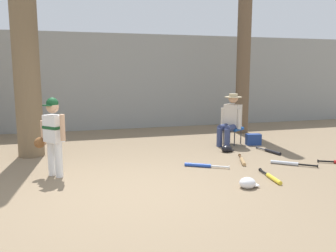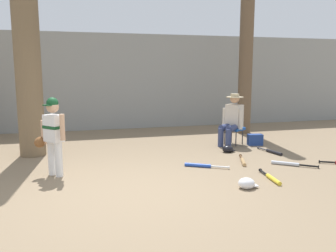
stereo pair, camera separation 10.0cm
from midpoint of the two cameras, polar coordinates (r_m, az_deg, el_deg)
ground_plane at (r=5.10m, az=-5.42°, el=-10.77°), size 60.00×60.00×0.00m
concrete_back_wall at (r=10.51m, az=-10.86°, el=7.12°), size 18.00×0.36×2.80m
tree_near_player at (r=7.55m, az=-21.83°, el=12.25°), size 0.70×0.70×5.13m
tree_behind_spectator at (r=9.93m, az=13.04°, el=13.42°), size 0.51×0.51×5.54m
young_ballplayer at (r=5.96m, az=-17.93°, el=-0.87°), size 0.55×0.47×1.31m
folding_stool at (r=8.33m, az=11.10°, el=-0.53°), size 0.55×0.55×0.41m
seated_spectator at (r=8.20m, az=10.81°, el=1.28°), size 0.65×0.59×1.20m
handbag_beside_stool at (r=8.40m, az=14.43°, el=-2.19°), size 0.37×0.24×0.26m
bat_wood_tan at (r=6.77m, az=12.62°, el=-5.65°), size 0.32×0.70×0.07m
bat_yellow_trainer at (r=5.85m, az=17.15°, el=-8.19°), size 0.16×0.76×0.07m
bat_blue_youth at (r=6.35m, az=5.94°, el=-6.47°), size 0.73×0.46×0.07m
bat_aluminum_silver at (r=6.82m, az=19.62°, el=-5.87°), size 0.68×0.56×0.07m
bat_black_composite at (r=7.71m, az=17.09°, el=-4.05°), size 0.19×0.72×0.07m
batting_helmet_black at (r=7.57m, az=10.15°, el=-3.74°), size 0.28×0.21×0.16m
batting_helmet_white at (r=5.36m, az=13.32°, el=-9.16°), size 0.30×0.23×0.17m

